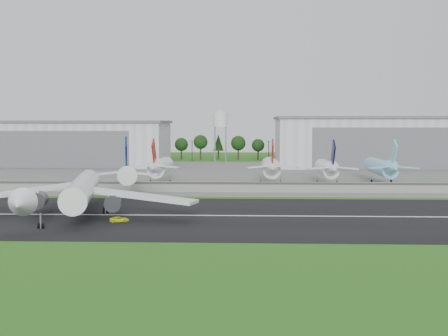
{
  "coord_description": "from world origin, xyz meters",
  "views": [
    {
      "loc": [
        9.16,
        -121.29,
        21.95
      ],
      "look_at": [
        2.76,
        40.0,
        9.0
      ],
      "focal_mm": 45.0,
      "sensor_mm": 36.0,
      "label": 1
    }
  ],
  "objects_px": {
    "ground_vehicle": "(119,219)",
    "parked_jet_skyblue": "(383,167)",
    "parked_jet_red_a": "(160,167)",
    "main_airliner": "(81,195)",
    "parked_jet_red_b": "(271,167)",
    "parked_jet_navy": "(328,168)"
  },
  "relations": [
    {
      "from": "parked_jet_navy",
      "to": "main_airliner",
      "type": "bearing_deg",
      "value": -135.4
    },
    {
      "from": "main_airliner",
      "to": "parked_jet_navy",
      "type": "height_order",
      "value": "main_airliner"
    },
    {
      "from": "ground_vehicle",
      "to": "parked_jet_red_b",
      "type": "relative_size",
      "value": 0.14
    },
    {
      "from": "parked_jet_red_a",
      "to": "parked_jet_navy",
      "type": "distance_m",
      "value": 59.57
    },
    {
      "from": "main_airliner",
      "to": "parked_jet_navy",
      "type": "relative_size",
      "value": 1.88
    },
    {
      "from": "main_airliner",
      "to": "parked_jet_red_a",
      "type": "relative_size",
      "value": 1.88
    },
    {
      "from": "parked_jet_navy",
      "to": "ground_vehicle",
      "type": "bearing_deg",
      "value": -126.72
    },
    {
      "from": "parked_jet_red_b",
      "to": "parked_jet_skyblue",
      "type": "distance_m",
      "value": 40.62
    },
    {
      "from": "ground_vehicle",
      "to": "parked_jet_skyblue",
      "type": "xyz_separation_m",
      "value": [
        77.04,
        81.1,
        5.44
      ]
    },
    {
      "from": "main_airliner",
      "to": "parked_jet_navy",
      "type": "bearing_deg",
      "value": -147.01
    },
    {
      "from": "ground_vehicle",
      "to": "parked_jet_navy",
      "type": "bearing_deg",
      "value": -52.55
    },
    {
      "from": "ground_vehicle",
      "to": "parked_jet_navy",
      "type": "height_order",
      "value": "parked_jet_navy"
    },
    {
      "from": "main_airliner",
      "to": "ground_vehicle",
      "type": "xyz_separation_m",
      "value": [
        11.15,
        -9.11,
        -4.2
      ]
    },
    {
      "from": "parked_jet_red_b",
      "to": "parked_jet_navy",
      "type": "distance_m",
      "value": 20.02
    },
    {
      "from": "ground_vehicle",
      "to": "parked_jet_skyblue",
      "type": "relative_size",
      "value": 0.12
    },
    {
      "from": "main_airliner",
      "to": "ground_vehicle",
      "type": "distance_m",
      "value": 15.0
    },
    {
      "from": "ground_vehicle",
      "to": "parked_jet_navy",
      "type": "xyz_separation_m",
      "value": [
        56.75,
        76.08,
        5.37
      ]
    },
    {
      "from": "parked_jet_red_a",
      "to": "main_airliner",
      "type": "bearing_deg",
      "value": -97.09
    },
    {
      "from": "parked_jet_red_a",
      "to": "parked_jet_navy",
      "type": "bearing_deg",
      "value": -0.04
    },
    {
      "from": "parked_jet_skyblue",
      "to": "parked_jet_red_a",
      "type": "bearing_deg",
      "value": -176.43
    },
    {
      "from": "parked_jet_navy",
      "to": "parked_jet_skyblue",
      "type": "height_order",
      "value": "parked_jet_skyblue"
    },
    {
      "from": "parked_jet_red_a",
      "to": "parked_jet_red_b",
      "type": "height_order",
      "value": "parked_jet_red_b"
    }
  ]
}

